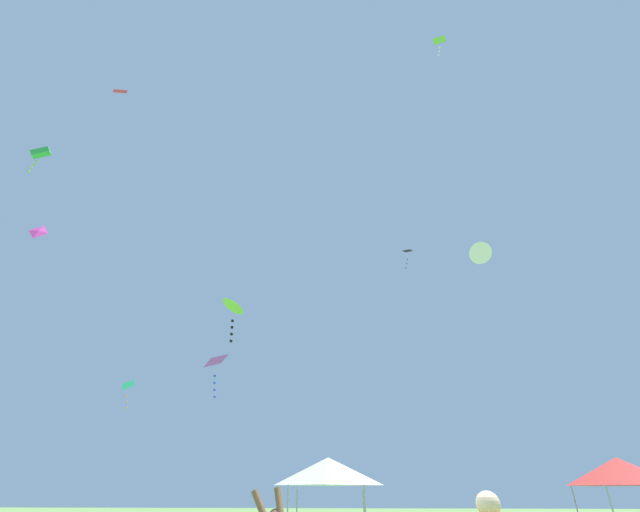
% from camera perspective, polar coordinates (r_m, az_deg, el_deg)
% --- Properties ---
extents(canopy_tent_red, '(2.69, 2.69, 2.88)m').
position_cam_1_polar(canopy_tent_red, '(19.20, 35.37, -22.56)').
color(canopy_tent_red, '#9E9EA3').
rests_on(canopy_tent_red, ground).
extents(canopy_tent_white, '(2.71, 2.71, 2.90)m').
position_cam_1_polar(canopy_tent_white, '(16.68, 1.10, -26.99)').
color(canopy_tent_white, '#9E9EA3').
rests_on(canopy_tent_white, ground).
extents(kite_white_delta, '(1.46, 1.11, 1.19)m').
position_cam_1_polar(kite_white_delta, '(28.16, 20.75, 0.41)').
color(kite_white_delta, white).
extents(kite_lime_delta, '(1.97, 2.02, 3.07)m').
position_cam_1_polar(kite_lime_delta, '(28.00, -11.54, -6.71)').
color(kite_lime_delta, '#75D138').
extents(kite_green_box, '(0.87, 0.55, 1.74)m').
position_cam_1_polar(kite_green_box, '(24.29, -33.49, 11.45)').
color(kite_green_box, green).
extents(kite_magenta_diamond, '(0.64, 0.59, 0.68)m').
position_cam_1_polar(kite_magenta_diamond, '(20.60, -33.70, 2.80)').
color(kite_magenta_diamond, '#D6389E').
extents(kite_black_diamond, '(0.93, 1.22, 2.24)m').
position_cam_1_polar(kite_black_diamond, '(41.41, 11.70, 0.66)').
color(kite_black_diamond, black).
extents(kite_red_diamond, '(0.47, 0.54, 0.45)m').
position_cam_1_polar(kite_red_diamond, '(18.76, -25.36, 19.53)').
color(kite_red_diamond, red).
extents(kite_purple_diamond, '(0.92, 0.75, 1.66)m').
position_cam_1_polar(kite_purple_diamond, '(18.19, -13.90, -13.71)').
color(kite_purple_diamond, purple).
extents(kite_cyan_diamond, '(1.13, 1.03, 1.97)m').
position_cam_1_polar(kite_cyan_diamond, '(35.92, -24.44, -15.60)').
color(kite_cyan_diamond, '#2DB7CC').
extents(kite_lime_diamond, '(0.86, 1.01, 1.91)m').
position_cam_1_polar(kite_lime_diamond, '(30.56, 15.80, 26.20)').
color(kite_lime_diamond, '#75D138').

